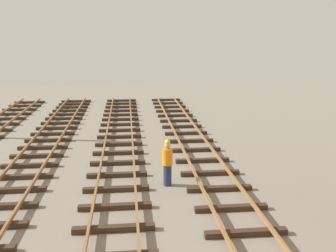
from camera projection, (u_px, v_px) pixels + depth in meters
track_worker_foreground at (167, 163)px, 14.86m from camera, size 0.40×0.40×1.87m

